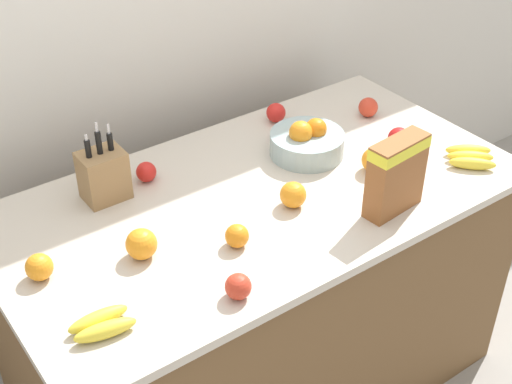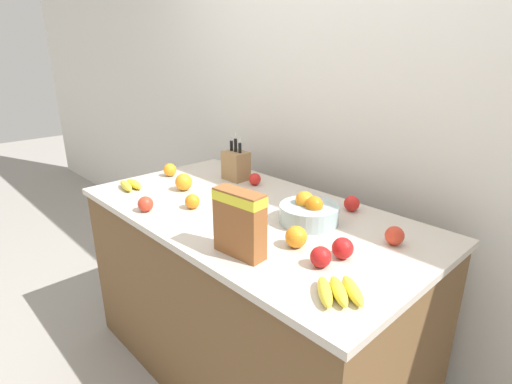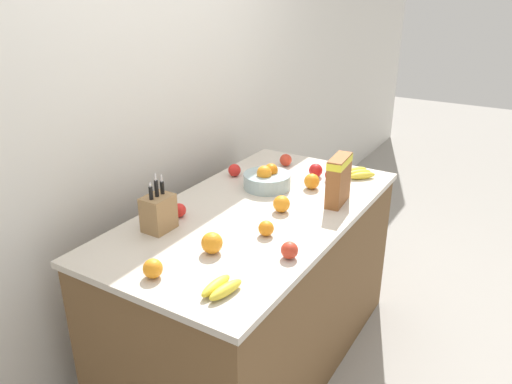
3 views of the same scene
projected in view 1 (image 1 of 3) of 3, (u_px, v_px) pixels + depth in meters
The scene contains 19 objects.
ground_plane at pixel (258, 380), 2.78m from camera, with size 14.00×14.00×0.00m, color gray.
wall_back at pixel (147, 8), 2.47m from camera, with size 9.00×0.06×2.60m.
counter at pixel (258, 296), 2.52m from camera, with size 1.69×0.90×0.89m.
knife_block at pixel (103, 175), 2.20m from camera, with size 0.14×0.11×0.27m.
cereal_box at pixel (396, 172), 2.12m from camera, with size 0.21×0.09×0.24m.
fruit_bowl at pixel (307, 142), 2.43m from camera, with size 0.26×0.26×0.13m.
banana_bunch_left at pixel (470, 157), 2.40m from camera, with size 0.20×0.20×0.04m.
banana_bunch_right at pixel (102, 324), 1.76m from camera, with size 0.16×0.11×0.04m.
apple_middle at pixel (238, 286), 1.85m from camera, with size 0.07×0.07×0.07m, color red.
apple_rear at pixel (368, 107), 2.66m from camera, with size 0.07×0.07×0.07m, color red.
apple_rightmost at pixel (276, 113), 2.63m from camera, with size 0.07×0.07×0.07m, color red.
apple_by_knife_block at pixel (399, 138), 2.47m from camera, with size 0.08×0.08×0.08m, color red.
apple_near_bananas at pixel (418, 153), 2.39m from camera, with size 0.07×0.07×0.07m, color red.
apple_leftmost at pixel (146, 172), 2.30m from camera, with size 0.07×0.07×0.07m, color red.
orange_front_left at pixel (141, 244), 1.98m from camera, with size 0.09×0.09×0.09m, color orange.
orange_near_bowl at pixel (374, 160), 2.35m from camera, with size 0.08×0.08×0.08m, color orange.
orange_by_cereal at pixel (237, 236), 2.03m from camera, with size 0.07×0.07×0.07m, color orange.
orange_mid_left at pixel (39, 267), 1.91m from camera, with size 0.08×0.08×0.08m, color orange.
orange_back_center at pixel (293, 195), 2.18m from camera, with size 0.08×0.08×0.08m, color orange.
Camera 1 is at (-1.09, -1.50, 2.19)m, focal length 50.00 mm.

